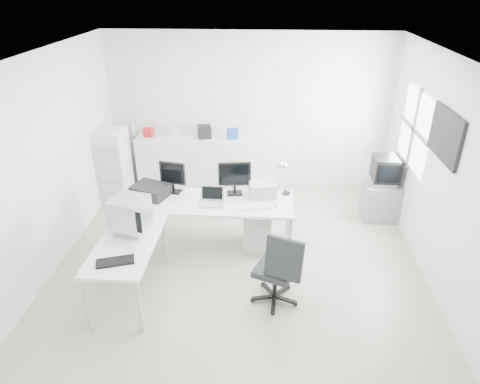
# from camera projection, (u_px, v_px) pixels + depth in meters

# --- Properties ---
(floor) EXTENTS (5.00, 5.00, 0.01)m
(floor) POSITION_uv_depth(u_px,v_px,m) (239.00, 261.00, 6.03)
(floor) COLOR silver
(floor) RESTS_ON ground
(ceiling) EXTENTS (5.00, 5.00, 0.01)m
(ceiling) POSITION_uv_depth(u_px,v_px,m) (239.00, 56.00, 4.75)
(ceiling) COLOR white
(ceiling) RESTS_ON back_wall
(back_wall) EXTENTS (5.00, 0.02, 2.80)m
(back_wall) POSITION_uv_depth(u_px,v_px,m) (249.00, 113.00, 7.61)
(back_wall) COLOR silver
(back_wall) RESTS_ON floor
(left_wall) EXTENTS (0.02, 5.00, 2.80)m
(left_wall) POSITION_uv_depth(u_px,v_px,m) (47.00, 166.00, 5.54)
(left_wall) COLOR silver
(left_wall) RESTS_ON floor
(right_wall) EXTENTS (0.02, 5.00, 2.80)m
(right_wall) POSITION_uv_depth(u_px,v_px,m) (442.00, 177.00, 5.24)
(right_wall) COLOR silver
(right_wall) RESTS_ON floor
(window) EXTENTS (0.02, 1.20, 1.10)m
(window) POSITION_uv_depth(u_px,v_px,m) (414.00, 129.00, 6.22)
(window) COLOR white
(window) RESTS_ON right_wall
(wall_picture) EXTENTS (0.04, 0.90, 0.60)m
(wall_picture) POSITION_uv_depth(u_px,v_px,m) (446.00, 135.00, 5.10)
(wall_picture) COLOR black
(wall_picture) RESTS_ON right_wall
(main_desk) EXTENTS (2.40, 0.80, 0.75)m
(main_desk) POSITION_uv_depth(u_px,v_px,m) (210.00, 224.00, 6.22)
(main_desk) COLOR silver
(main_desk) RESTS_ON floor
(side_desk) EXTENTS (0.70, 1.40, 0.75)m
(side_desk) POSITION_uv_depth(u_px,v_px,m) (130.00, 268.00, 5.29)
(side_desk) COLOR silver
(side_desk) RESTS_ON floor
(drawer_pedestal) EXTENTS (0.40, 0.50, 0.60)m
(drawer_pedestal) POSITION_uv_depth(u_px,v_px,m) (258.00, 228.00, 6.25)
(drawer_pedestal) COLOR silver
(drawer_pedestal) RESTS_ON floor
(inkjet_printer) EXTENTS (0.59, 0.52, 0.17)m
(inkjet_printer) POSITION_uv_depth(u_px,v_px,m) (151.00, 191.00, 6.14)
(inkjet_printer) COLOR black
(inkjet_printer) RESTS_ON main_desk
(lcd_monitor_small) EXTENTS (0.43, 0.30, 0.49)m
(lcd_monitor_small) POSITION_uv_depth(u_px,v_px,m) (173.00, 177.00, 6.19)
(lcd_monitor_small) COLOR black
(lcd_monitor_small) RESTS_ON main_desk
(lcd_monitor_large) EXTENTS (0.49, 0.25, 0.48)m
(lcd_monitor_large) POSITION_uv_depth(u_px,v_px,m) (235.00, 179.00, 6.14)
(lcd_monitor_large) COLOR black
(lcd_monitor_large) RESTS_ON main_desk
(laptop) EXTENTS (0.33, 0.34, 0.22)m
(laptop) POSITION_uv_depth(u_px,v_px,m) (211.00, 198.00, 5.90)
(laptop) COLOR #B7B7BA
(laptop) RESTS_ON main_desk
(white_keyboard) EXTENTS (0.42, 0.20, 0.02)m
(white_keyboard) POSITION_uv_depth(u_px,v_px,m) (254.00, 207.00, 5.87)
(white_keyboard) COLOR silver
(white_keyboard) RESTS_ON main_desk
(white_mouse) EXTENTS (0.06, 0.06, 0.06)m
(white_mouse) POSITION_uv_depth(u_px,v_px,m) (276.00, 205.00, 5.89)
(white_mouse) COLOR silver
(white_mouse) RESTS_ON main_desk
(laser_printer) EXTENTS (0.42, 0.38, 0.21)m
(laser_printer) POSITION_uv_depth(u_px,v_px,m) (262.00, 189.00, 6.15)
(laser_printer) COLOR #AAAAAA
(laser_printer) RESTS_ON main_desk
(desk_lamp) EXTENTS (0.18, 0.18, 0.47)m
(desk_lamp) POSITION_uv_depth(u_px,v_px,m) (287.00, 179.00, 6.14)
(desk_lamp) COLOR silver
(desk_lamp) RESTS_ON main_desk
(crt_monitor) EXTENTS (0.49, 0.49, 0.46)m
(crt_monitor) POSITION_uv_depth(u_px,v_px,m) (130.00, 215.00, 5.24)
(crt_monitor) COLOR #B7B7BA
(crt_monitor) RESTS_ON side_desk
(black_keyboard) EXTENTS (0.45, 0.29, 0.03)m
(black_keyboard) POSITION_uv_depth(u_px,v_px,m) (115.00, 261.00, 4.76)
(black_keyboard) COLOR black
(black_keyboard) RESTS_ON side_desk
(office_chair) EXTENTS (0.77, 0.77, 1.02)m
(office_chair) POSITION_uv_depth(u_px,v_px,m) (276.00, 266.00, 5.10)
(office_chair) COLOR #272A2C
(office_chair) RESTS_ON floor
(tv_cabinet) EXTENTS (0.57, 0.47, 0.62)m
(tv_cabinet) POSITION_uv_depth(u_px,v_px,m) (380.00, 201.00, 6.97)
(tv_cabinet) COLOR gray
(tv_cabinet) RESTS_ON floor
(crt_tv) EXTENTS (0.50, 0.48, 0.45)m
(crt_tv) POSITION_uv_depth(u_px,v_px,m) (385.00, 171.00, 6.73)
(crt_tv) COLOR black
(crt_tv) RESTS_ON tv_cabinet
(sideboard) EXTENTS (2.03, 0.51, 1.02)m
(sideboard) POSITION_uv_depth(u_px,v_px,m) (195.00, 164.00, 7.84)
(sideboard) COLOR silver
(sideboard) RESTS_ON floor
(clutter_box_a) EXTENTS (0.18, 0.16, 0.15)m
(clutter_box_a) POSITION_uv_depth(u_px,v_px,m) (149.00, 132.00, 7.62)
(clutter_box_a) COLOR red
(clutter_box_a) RESTS_ON sideboard
(clutter_box_b) EXTENTS (0.17, 0.15, 0.15)m
(clutter_box_b) POSITION_uv_depth(u_px,v_px,m) (176.00, 133.00, 7.59)
(clutter_box_b) COLOR silver
(clutter_box_b) RESTS_ON sideboard
(clutter_box_c) EXTENTS (0.27, 0.25, 0.22)m
(clutter_box_c) POSITION_uv_depth(u_px,v_px,m) (204.00, 132.00, 7.55)
(clutter_box_c) COLOR black
(clutter_box_c) RESTS_ON sideboard
(clutter_box_d) EXTENTS (0.20, 0.19, 0.17)m
(clutter_box_d) POSITION_uv_depth(u_px,v_px,m) (233.00, 134.00, 7.53)
(clutter_box_d) COLOR #1947B1
(clutter_box_d) RESTS_ON sideboard
(clutter_bottle) EXTENTS (0.07, 0.07, 0.22)m
(clutter_bottle) POSITION_uv_depth(u_px,v_px,m) (133.00, 129.00, 7.66)
(clutter_bottle) COLOR silver
(clutter_bottle) RESTS_ON sideboard
(filing_cabinet) EXTENTS (0.46, 0.55, 1.32)m
(filing_cabinet) POSITION_uv_depth(u_px,v_px,m) (114.00, 166.00, 7.37)
(filing_cabinet) COLOR silver
(filing_cabinet) RESTS_ON floor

